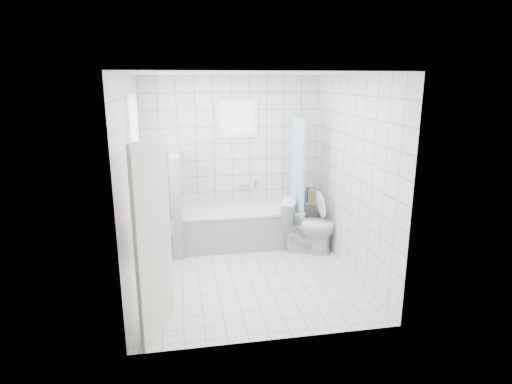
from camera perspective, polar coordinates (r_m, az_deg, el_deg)
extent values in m
plane|color=white|center=(5.82, -1.13, -11.00)|extent=(3.00, 3.00, 0.00)
plane|color=white|center=(5.25, -1.28, 15.52)|extent=(3.00, 3.00, 0.00)
cube|color=white|center=(6.84, -3.20, 4.36)|extent=(2.80, 0.02, 2.60)
cube|color=white|center=(3.97, 2.25, -3.27)|extent=(2.80, 0.02, 2.60)
cube|color=white|center=(5.35, -16.16, 0.89)|extent=(0.02, 3.00, 2.60)
cube|color=white|center=(5.77, 12.67, 2.09)|extent=(0.02, 3.00, 2.60)
cube|color=white|center=(5.58, -15.63, 4.63)|extent=(0.01, 0.90, 1.40)
cube|color=white|center=(6.73, -2.37, 9.78)|extent=(0.50, 0.01, 0.50)
cube|color=white|center=(5.75, -14.68, -2.63)|extent=(0.18, 1.02, 0.08)
cube|color=silver|center=(4.36, -13.46, -6.17)|extent=(0.31, 0.76, 2.00)
cube|color=white|center=(6.76, -1.95, -4.77)|extent=(1.83, 0.75, 0.55)
cube|color=white|center=(6.67, -1.97, -2.41)|extent=(1.85, 0.77, 0.03)
cube|color=white|center=(6.50, -10.58, -1.40)|extent=(0.15, 0.85, 1.50)
cube|color=white|center=(7.22, 6.38, -3.56)|extent=(0.40, 0.24, 0.55)
imported|color=white|center=(6.47, 6.98, -4.51)|extent=(0.90, 0.67, 0.81)
cylinder|color=silver|center=(6.55, 5.57, 10.03)|extent=(0.02, 0.80, 0.02)
cube|color=silver|center=(6.92, -1.58, 0.69)|extent=(0.18, 0.06, 0.06)
imported|color=#C763B0|center=(5.95, -14.50, -0.71)|extent=(0.11, 0.11, 0.18)
imported|color=#34A3EA|center=(5.49, -14.84, -1.86)|extent=(0.12, 0.12, 0.21)
imported|color=#C94EA7|center=(5.32, -14.99, -1.88)|extent=(0.15, 0.16, 0.30)
imported|color=silver|center=(5.65, -14.70, -1.58)|extent=(0.15, 0.15, 0.17)
imported|color=silver|center=(5.81, -14.62, -0.42)|extent=(0.17, 0.17, 0.31)
cylinder|color=green|center=(7.00, 6.39, -0.77)|extent=(0.06, 0.06, 0.24)
cylinder|color=#EDF519|center=(7.07, 7.20, -0.66)|extent=(0.06, 0.06, 0.23)
cylinder|color=#231DEA|center=(7.16, 7.00, -0.38)|extent=(0.06, 0.06, 0.25)
cylinder|color=#EC3E1B|center=(7.09, 5.91, -0.58)|extent=(0.06, 0.06, 0.23)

